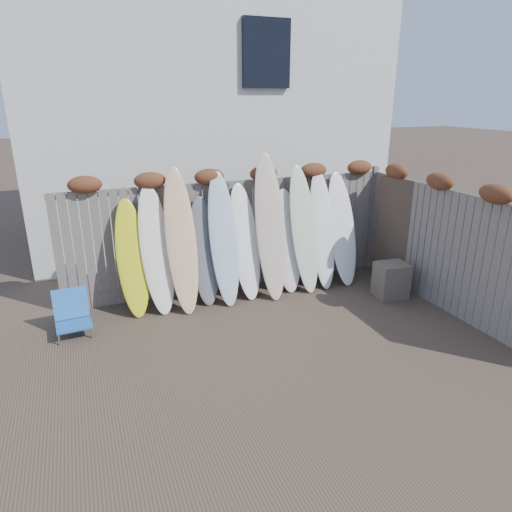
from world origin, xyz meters
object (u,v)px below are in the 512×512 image
object	(u,v)px
lattice_panel	(404,234)
surfboard_0	(132,258)
wooden_crate	(391,280)
beach_chair	(72,314)

from	to	relation	value
lattice_panel	surfboard_0	world-z (taller)	lattice_panel
lattice_panel	wooden_crate	bearing A→B (deg)	-155.60
beach_chair	lattice_panel	world-z (taller)	lattice_panel
wooden_crate	surfboard_0	distance (m)	4.48
beach_chair	surfboard_0	bearing A→B (deg)	22.52
beach_chair	wooden_crate	xyz separation A→B (m)	(5.30, -0.64, 0.00)
wooden_crate	lattice_panel	size ratio (longest dim) A/B	0.31
lattice_panel	surfboard_0	xyz separation A→B (m)	(-4.82, 0.67, -0.06)
wooden_crate	beach_chair	bearing A→B (deg)	173.07
beach_chair	wooden_crate	size ratio (longest dim) A/B	1.08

